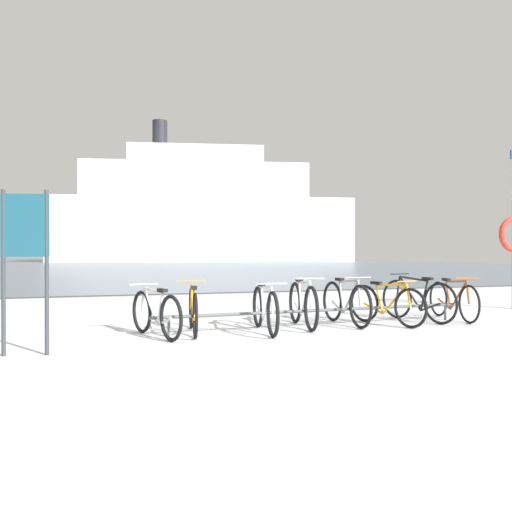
{
  "coord_description": "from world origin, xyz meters",
  "views": [
    {
      "loc": [
        -2.24,
        -5.45,
        1.23
      ],
      "look_at": [
        0.99,
        4.48,
        1.16
      ],
      "focal_mm": 36.87,
      "sensor_mm": 36.0,
      "label": 1
    }
  ],
  "objects_px": {
    "bicycle_6": "(417,300)",
    "info_sign": "(25,243)",
    "bicycle_2": "(265,309)",
    "bicycle_4": "(346,303)",
    "bicycle_7": "(453,300)",
    "bicycle_0": "(156,313)",
    "bicycle_3": "(303,304)",
    "bicycle_1": "(193,310)",
    "bicycle_5": "(386,304)",
    "ferry_ship": "(201,215)"
  },
  "relations": [
    {
      "from": "info_sign",
      "to": "bicycle_6",
      "type": "bearing_deg",
      "value": 11.05
    },
    {
      "from": "bicycle_1",
      "to": "bicycle_3",
      "type": "height_order",
      "value": "bicycle_3"
    },
    {
      "from": "bicycle_1",
      "to": "bicycle_5",
      "type": "relative_size",
      "value": 1.06
    },
    {
      "from": "bicycle_6",
      "to": "ferry_ship",
      "type": "bearing_deg",
      "value": 81.4
    },
    {
      "from": "bicycle_3",
      "to": "bicycle_4",
      "type": "xyz_separation_m",
      "value": [
        0.81,
        0.05,
        0.0
      ]
    },
    {
      "from": "bicycle_7",
      "to": "info_sign",
      "type": "relative_size",
      "value": 0.88
    },
    {
      "from": "bicycle_1",
      "to": "info_sign",
      "type": "distance_m",
      "value": 2.68
    },
    {
      "from": "bicycle_6",
      "to": "bicycle_7",
      "type": "distance_m",
      "value": 0.74
    },
    {
      "from": "bicycle_0",
      "to": "bicycle_3",
      "type": "xyz_separation_m",
      "value": [
        2.43,
        0.25,
        0.03
      ]
    },
    {
      "from": "bicycle_2",
      "to": "bicycle_3",
      "type": "distance_m",
      "value": 0.82
    },
    {
      "from": "bicycle_5",
      "to": "bicycle_6",
      "type": "relative_size",
      "value": 0.94
    },
    {
      "from": "bicycle_3",
      "to": "ferry_ship",
      "type": "relative_size",
      "value": 0.04
    },
    {
      "from": "bicycle_4",
      "to": "bicycle_7",
      "type": "height_order",
      "value": "bicycle_4"
    },
    {
      "from": "bicycle_3",
      "to": "bicycle_6",
      "type": "height_order",
      "value": "bicycle_6"
    },
    {
      "from": "bicycle_7",
      "to": "bicycle_3",
      "type": "bearing_deg",
      "value": -179.01
    },
    {
      "from": "ferry_ship",
      "to": "bicycle_2",
      "type": "bearing_deg",
      "value": -101.19
    },
    {
      "from": "bicycle_2",
      "to": "bicycle_4",
      "type": "relative_size",
      "value": 1.03
    },
    {
      "from": "bicycle_5",
      "to": "bicycle_1",
      "type": "bearing_deg",
      "value": 178.22
    },
    {
      "from": "bicycle_1",
      "to": "info_sign",
      "type": "relative_size",
      "value": 0.85
    },
    {
      "from": "bicycle_0",
      "to": "bicycle_2",
      "type": "relative_size",
      "value": 0.89
    },
    {
      "from": "bicycle_6",
      "to": "info_sign",
      "type": "xyz_separation_m",
      "value": [
        -6.34,
        -1.24,
        0.96
      ]
    },
    {
      "from": "info_sign",
      "to": "bicycle_7",
      "type": "bearing_deg",
      "value": 9.71
    },
    {
      "from": "bicycle_0",
      "to": "bicycle_2",
      "type": "distance_m",
      "value": 1.67
    },
    {
      "from": "bicycle_3",
      "to": "bicycle_6",
      "type": "distance_m",
      "value": 2.26
    },
    {
      "from": "bicycle_3",
      "to": "bicycle_7",
      "type": "height_order",
      "value": "bicycle_3"
    },
    {
      "from": "bicycle_0",
      "to": "bicycle_1",
      "type": "height_order",
      "value": "bicycle_1"
    },
    {
      "from": "bicycle_3",
      "to": "bicycle_1",
      "type": "bearing_deg",
      "value": -177.65
    },
    {
      "from": "bicycle_2",
      "to": "bicycle_6",
      "type": "xyz_separation_m",
      "value": [
        3.02,
        0.38,
        0.03
      ]
    },
    {
      "from": "bicycle_1",
      "to": "bicycle_0",
      "type": "bearing_deg",
      "value": -163.23
    },
    {
      "from": "bicycle_3",
      "to": "bicycle_5",
      "type": "bearing_deg",
      "value": -6.96
    },
    {
      "from": "bicycle_0",
      "to": "bicycle_3",
      "type": "bearing_deg",
      "value": 5.94
    },
    {
      "from": "bicycle_2",
      "to": "bicycle_5",
      "type": "bearing_deg",
      "value": 3.16
    },
    {
      "from": "bicycle_0",
      "to": "ferry_ship",
      "type": "bearing_deg",
      "value": 77.36
    },
    {
      "from": "bicycle_2",
      "to": "bicycle_6",
      "type": "relative_size",
      "value": 1.04
    },
    {
      "from": "bicycle_7",
      "to": "bicycle_0",
      "type": "bearing_deg",
      "value": -176.79
    },
    {
      "from": "bicycle_0",
      "to": "bicycle_2",
      "type": "xyz_separation_m",
      "value": [
        1.67,
        -0.05,
        0.01
      ]
    },
    {
      "from": "bicycle_1",
      "to": "bicycle_3",
      "type": "relative_size",
      "value": 0.98
    },
    {
      "from": "info_sign",
      "to": "bicycle_2",
      "type": "bearing_deg",
      "value": 14.5
    },
    {
      "from": "bicycle_6",
      "to": "ferry_ship",
      "type": "relative_size",
      "value": 0.04
    },
    {
      "from": "bicycle_6",
      "to": "bicycle_7",
      "type": "bearing_deg",
      "value": -2.02
    },
    {
      "from": "bicycle_3",
      "to": "bicycle_6",
      "type": "relative_size",
      "value": 1.02
    },
    {
      "from": "bicycle_5",
      "to": "bicycle_7",
      "type": "height_order",
      "value": "bicycle_7"
    },
    {
      "from": "bicycle_3",
      "to": "bicycle_5",
      "type": "xyz_separation_m",
      "value": [
        1.46,
        -0.18,
        -0.03
      ]
    },
    {
      "from": "bicycle_2",
      "to": "info_sign",
      "type": "bearing_deg",
      "value": -165.5
    },
    {
      "from": "bicycle_4",
      "to": "bicycle_1",
      "type": "bearing_deg",
      "value": -177.39
    },
    {
      "from": "bicycle_4",
      "to": "bicycle_7",
      "type": "distance_m",
      "value": 2.19
    },
    {
      "from": "bicycle_3",
      "to": "bicycle_4",
      "type": "distance_m",
      "value": 0.81
    },
    {
      "from": "bicycle_0",
      "to": "bicycle_3",
      "type": "relative_size",
      "value": 0.91
    },
    {
      "from": "info_sign",
      "to": "ferry_ship",
      "type": "height_order",
      "value": "ferry_ship"
    },
    {
      "from": "bicycle_0",
      "to": "bicycle_6",
      "type": "xyz_separation_m",
      "value": [
        4.69,
        0.33,
        0.04
      ]
    }
  ]
}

